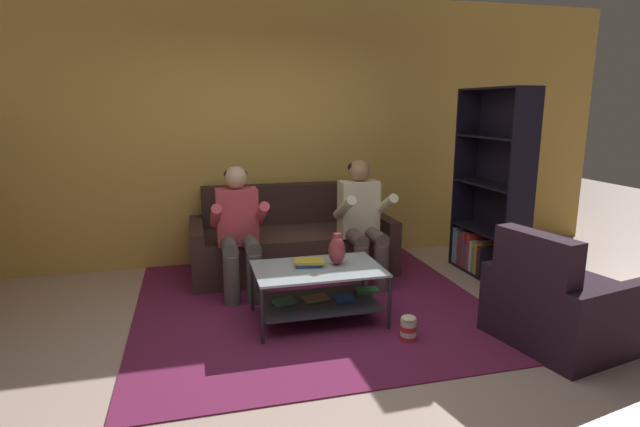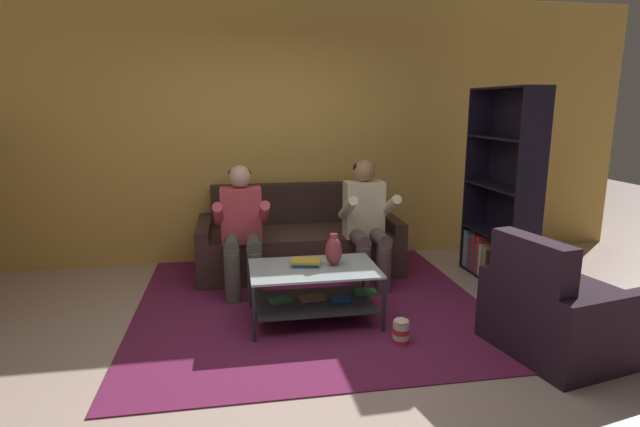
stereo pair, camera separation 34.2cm
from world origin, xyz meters
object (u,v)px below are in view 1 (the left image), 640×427
Objects in this scene: book_stack at (309,263)px; bookshelf at (490,205)px; person_seated_left at (239,226)px; popcorn_tub at (408,328)px; coffee_table at (319,286)px; armchair at (560,306)px; couch at (292,244)px; person_seated_right at (362,217)px; vase at (337,250)px.

book_stack is 2.17m from bookshelf.
person_seated_left is 1.80m from popcorn_tub.
armchair is at bearing -26.96° from coffee_table.
couch is 2.66m from armchair.
couch is 1.95× the size of coffee_table.
person_seated_right is 1.91m from armchair.
armchair reaches higher than coffee_table.
vase reaches higher than book_stack.
person_seated_right is 6.13× the size of popcorn_tub.
coffee_table is at bearing 153.04° from armchair.
bookshelf is 1.98m from popcorn_tub.
book_stack reaches higher than coffee_table.
person_seated_left is 1.20m from person_seated_right.
person_seated_left is 4.51× the size of book_stack.
book_stack is at bearing 174.21° from vase.
person_seated_left is 4.50× the size of vase.
book_stack is (0.49, -0.71, -0.17)m from person_seated_left.
couch is 1.75× the size of person_seated_left.
person_seated_right is (1.20, 0.00, 0.01)m from person_seated_left.
popcorn_tub is at bearing -48.87° from person_seated_left.
vase is (0.12, -1.28, 0.28)m from couch.
vase is (-0.47, -0.74, -0.09)m from person_seated_right.
vase is at bearing -122.63° from person_seated_right.
person_seated_right is 4.62× the size of book_stack.
book_stack is 0.14× the size of bookshelf.
coffee_table is 2.15m from bookshelf.
popcorn_tub is at bearing -42.67° from coffee_table.
armchair is 5.05× the size of popcorn_tub.
bookshelf is (2.55, -0.07, 0.08)m from person_seated_left.
bookshelf reaches higher than person_seated_right.
coffee_table is 1.06× the size of armchair.
bookshelf is at bearing 76.43° from armchair.
person_seated_left is 2.72m from armchair.
popcorn_tub is (-1.06, 0.31, -0.19)m from armchair.
coffee_table is (-0.63, -0.77, -0.37)m from person_seated_right.
person_seated_right is 1.41m from popcorn_tub.
person_seated_left reaches higher than popcorn_tub.
person_seated_right reaches higher than coffee_table.
couch is 0.88m from person_seated_left.
popcorn_tub is (0.56, -0.52, -0.20)m from coffee_table.
person_seated_left is at bearing 126.17° from coffee_table.
coffee_table is 4.04× the size of vase.
armchair is (0.99, -1.59, -0.38)m from person_seated_right.
couch reaches higher than popcorn_tub.
couch is 10.46× the size of popcorn_tub.
couch is 1.71× the size of person_seated_right.
vase is 1.72m from armchair.
armchair is (1.69, -0.88, -0.19)m from book_stack.
bookshelf is at bearing -1.49° from person_seated_left.
person_seated_left is at bearing -137.94° from couch.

